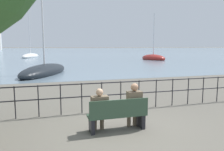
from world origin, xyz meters
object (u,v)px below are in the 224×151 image
object	(u,v)px
park_bench	(118,115)
seated_person_right	(134,104)
seated_person_left	(99,108)
sailboat_3	(45,71)
sailboat_4	(153,58)
sailboat_2	(31,56)

from	to	relation	value
park_bench	seated_person_right	size ratio (longest dim) A/B	1.27
seated_person_left	seated_person_right	size ratio (longest dim) A/B	0.93
park_bench	sailboat_3	bearing A→B (deg)	98.78
seated_person_right	sailboat_4	size ratio (longest dim) A/B	0.16
park_bench	seated_person_left	bearing A→B (deg)	171.31
seated_person_right	sailboat_4	world-z (taller)	sailboat_4
seated_person_right	sailboat_4	distance (m)	32.11
seated_person_left	sailboat_4	distance (m)	32.58
sailboat_2	sailboat_3	world-z (taller)	sailboat_2
park_bench	sailboat_3	xyz separation A→B (m)	(-2.08, 13.47, -0.14)
park_bench	seated_person_right	world-z (taller)	seated_person_right
sailboat_3	park_bench	bearing A→B (deg)	-58.80
seated_person_left	sailboat_2	world-z (taller)	sailboat_2
park_bench	sailboat_4	size ratio (longest dim) A/B	0.20
seated_person_right	sailboat_3	distance (m)	13.65
sailboat_2	sailboat_4	xyz separation A→B (m)	(20.73, -13.73, -0.03)
park_bench	seated_person_right	distance (m)	0.57
seated_person_left	sailboat_4	world-z (taller)	sailboat_4
seated_person_left	sailboat_4	size ratio (longest dim) A/B	0.15
sailboat_4	seated_person_right	bearing A→B (deg)	-128.15
park_bench	seated_person_right	xyz separation A→B (m)	(0.49, 0.07, 0.28)
seated_person_right	sailboat_2	distance (m)	42.48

